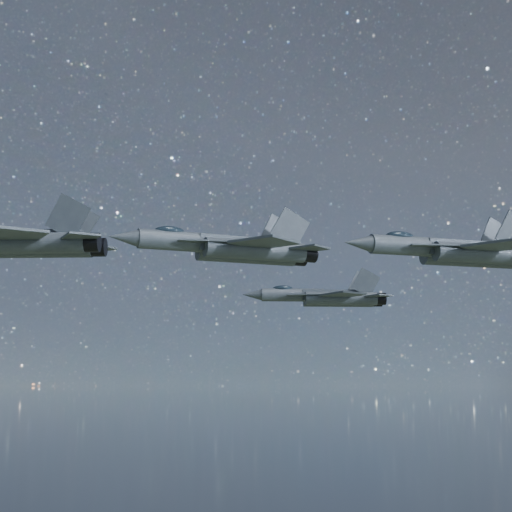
{
  "coord_description": "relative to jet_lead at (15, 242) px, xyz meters",
  "views": [
    {
      "loc": [
        -2.88,
        -70.75,
        131.79
      ],
      "look_at": [
        -0.55,
        -3.05,
        143.06
      ],
      "focal_mm": 55.0,
      "sensor_mm": 36.0,
      "label": 1
    }
  ],
  "objects": [
    {
      "name": "jet_lead",
      "position": [
        0.0,
        0.0,
        0.0
      ],
      "size": [
        19.83,
        13.97,
        5.01
      ],
      "rotation": [
        0.0,
        0.0,
        -0.08
      ],
      "color": "#373F45"
    },
    {
      "name": "jet_left",
      "position": [
        28.74,
        17.3,
        -2.63
      ],
      "size": [
        15.82,
        11.25,
        4.03
      ],
      "rotation": [
        0.0,
        0.0,
        0.03
      ],
      "color": "#373F45"
    },
    {
      "name": "jet_right",
      "position": [
        18.5,
        -11.15,
        -2.35
      ],
      "size": [
        15.53,
        10.38,
        3.94
      ],
      "rotation": [
        0.0,
        0.0,
        0.34
      ],
      "color": "#373F45"
    },
    {
      "name": "jet_slot",
      "position": [
        38.56,
        1.7,
        -0.29
      ],
      "size": [
        19.3,
        13.12,
        4.85
      ],
      "rotation": [
        0.0,
        0.0,
        0.25
      ],
      "color": "#373F45"
    }
  ]
}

